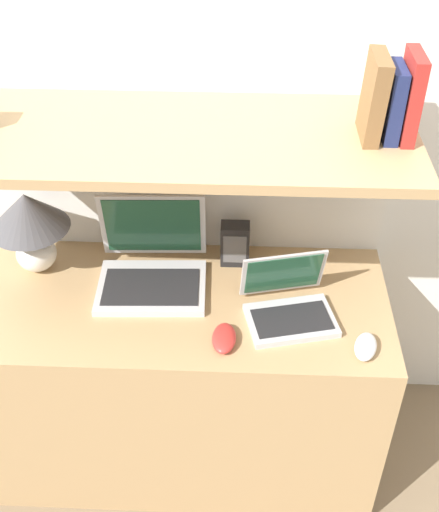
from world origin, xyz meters
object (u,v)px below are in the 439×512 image
Objects in this scene: laptop_large at (152,266)px; router_box at (235,244)px; book_red at (410,97)px; book_navy at (393,102)px; table_lamp at (29,220)px; second_mouse at (366,347)px; book_brown at (374,97)px; computer_mouse at (224,338)px; laptop_small at (288,305)px.

router_box is at bearing 21.59° from laptop_large.
book_red reaches higher than book_navy.
laptop_large is (0.37, -0.04, -0.13)m from table_lamp.
second_mouse is 0.65× the size of book_navy.
book_red reaches higher than second_mouse.
table_lamp is 1.49× the size of book_navy.
book_red is at bearing -2.08° from laptop_large.
book_red reaches higher than table_lamp.
book_navy is 0.88× the size of book_brown.
computer_mouse is at bearing 177.82° from second_mouse.
book_brown is (0.18, 0.12, 0.60)m from laptop_small.
router_box is 0.79× the size of book_navy.
book_navy is (0.39, -0.13, 0.55)m from router_box.
laptop_large is 1.57× the size of book_red.
router_box reaches higher than second_mouse.
book_navy is at bearing 180.00° from book_red.
second_mouse is (0.21, -0.14, -0.02)m from laptop_small.
laptop_small is at bearing -56.20° from router_box.
book_red is at bearing -16.37° from router_box.
laptop_small is 0.22m from computer_mouse.
computer_mouse is 0.77m from book_navy.
table_lamp is at bearing 166.73° from laptop_small.
router_box reaches higher than computer_mouse.
second_mouse is at bearing -45.49° from router_box.
laptop_large is at bearing 131.70° from computer_mouse.
second_mouse is at bearing -2.18° from computer_mouse.
computer_mouse is at bearing -26.80° from table_lamp.
second_mouse is (1.00, -0.32, -0.17)m from table_lamp.
book_brown reaches higher than laptop_small.
table_lamp is 1.28× the size of book_red.
book_navy is at bearing -2.21° from laptop_large.
table_lamp is at bearing 175.90° from book_brown.
laptop_small is at bearing -146.43° from book_brown.
book_brown is at bearing -20.31° from router_box.
book_red reaches higher than computer_mouse.
table_lamp is 0.83m from laptop_small.
router_box is (0.63, 0.06, -0.11)m from table_lamp.
laptop_small is 0.67m from book_red.
laptop_large reaches higher than second_mouse.
book_brown is (0.59, -0.02, 0.58)m from laptop_large.
laptop_large reaches higher than router_box.
book_brown reaches higher than book_navy.
table_lamp is 1.07m from book_brown.
table_lamp reaches higher than router_box.
second_mouse is at bearing -102.41° from book_red.
router_box is (-0.16, 0.24, 0.03)m from laptop_small.
book_navy is (1.02, -0.07, 0.44)m from table_lamp.
book_red is (0.43, -0.13, 0.57)m from router_box.
table_lamp is at bearing -174.91° from router_box.
book_navy reaches higher than computer_mouse.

